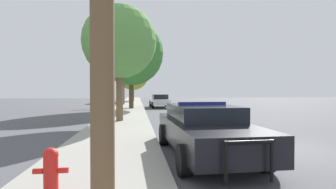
{
  "coord_description": "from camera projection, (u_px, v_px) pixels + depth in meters",
  "views": [
    {
      "loc": [
        -4.29,
        -7.43,
        1.8
      ],
      "look_at": [
        -1.55,
        15.52,
        1.43
      ],
      "focal_mm": 28.0,
      "sensor_mm": 36.0,
      "label": 1
    }
  ],
  "objects": [
    {
      "name": "sidewalk_left",
      "position": [
        108.0,
        152.0,
        7.31
      ],
      "size": [
        3.0,
        110.0,
        0.13
      ],
      "color": "#99968C",
      "rests_on": "ground_plane"
    },
    {
      "name": "traffic_light",
      "position": [
        137.0,
        71.0,
        31.11
      ],
      "size": [
        4.06,
        0.35,
        5.7
      ],
      "color": "#424247",
      "rests_on": "sidewalk_left"
    },
    {
      "name": "tree_sidewalk_near",
      "position": [
        119.0,
        42.0,
        14.39
      ],
      "size": [
        4.06,
        4.06,
        6.39
      ],
      "color": "brown",
      "rests_on": "sidewalk_left"
    },
    {
      "name": "car_background_midblock",
      "position": [
        160.0,
        101.0,
        27.51
      ],
      "size": [
        2.01,
        4.64,
        1.38
      ],
      "rotation": [
        0.0,
        0.0,
        0.03
      ],
      "color": "silver",
      "rests_on": "ground_plane"
    },
    {
      "name": "tree_sidewalk_mid",
      "position": [
        131.0,
        53.0,
        24.37
      ],
      "size": [
        6.03,
        6.03,
        8.16
      ],
      "color": "#4C3823",
      "rests_on": "sidewalk_left"
    },
    {
      "name": "ground_plane",
      "position": [
        280.0,
        150.0,
        7.92
      ],
      "size": [
        110.0,
        110.0,
        0.0
      ],
      "primitive_type": "plane",
      "color": "#4F4F54"
    },
    {
      "name": "tree_sidewalk_far",
      "position": [
        133.0,
        75.0,
        42.46
      ],
      "size": [
        4.95,
        4.95,
        6.65
      ],
      "color": "brown",
      "rests_on": "sidewalk_left"
    },
    {
      "name": "fire_hydrant",
      "position": [
        51.0,
        168.0,
        4.3
      ],
      "size": [
        0.56,
        0.24,
        0.73
      ],
      "color": "red",
      "rests_on": "sidewalk_left"
    },
    {
      "name": "police_car",
      "position": [
        204.0,
        128.0,
        7.23
      ],
      "size": [
        2.2,
        5.33,
        1.47
      ],
      "rotation": [
        0.0,
        0.0,
        3.17
      ],
      "color": "black",
      "rests_on": "ground_plane"
    }
  ]
}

